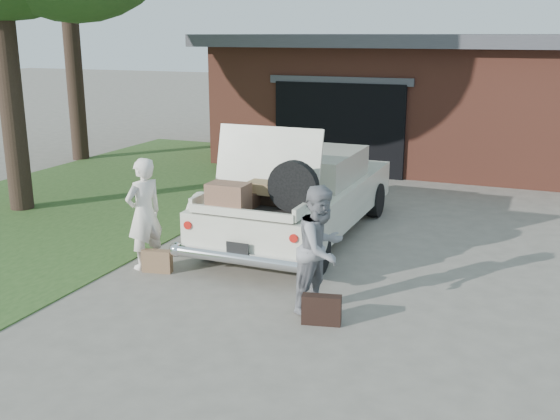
% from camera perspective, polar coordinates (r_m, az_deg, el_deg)
% --- Properties ---
extents(ground, '(90.00, 90.00, 0.00)m').
position_cam_1_polar(ground, '(8.36, -1.57, -8.30)').
color(ground, gray).
rests_on(ground, ground).
extents(grass_strip, '(6.00, 16.00, 0.02)m').
position_cam_1_polar(grass_strip, '(13.61, -17.89, 0.30)').
color(grass_strip, '#2D4C1E').
rests_on(grass_strip, ground).
extents(house, '(12.80, 7.80, 3.30)m').
position_cam_1_polar(house, '(18.68, 15.83, 9.50)').
color(house, brown).
rests_on(house, ground).
extents(sedan, '(1.97, 4.95, 2.03)m').
position_cam_1_polar(sedan, '(10.90, 1.84, 1.37)').
color(sedan, white).
rests_on(sedan, ground).
extents(woman_left, '(0.58, 0.69, 1.63)m').
position_cam_1_polar(woman_left, '(9.61, -11.74, -0.31)').
color(woman_left, white).
rests_on(woman_left, ground).
extents(woman_right, '(0.81, 0.92, 1.59)m').
position_cam_1_polar(woman_right, '(7.97, 3.60, -3.41)').
color(woman_right, gray).
rests_on(woman_right, ground).
extents(suitcase_left, '(0.44, 0.21, 0.33)m').
position_cam_1_polar(suitcase_left, '(9.57, -10.63, -4.40)').
color(suitcase_left, '#8A6546').
rests_on(suitcase_left, ground).
extents(suitcase_right, '(0.49, 0.24, 0.36)m').
position_cam_1_polar(suitcase_right, '(7.80, 3.64, -8.66)').
color(suitcase_right, black).
rests_on(suitcase_right, ground).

